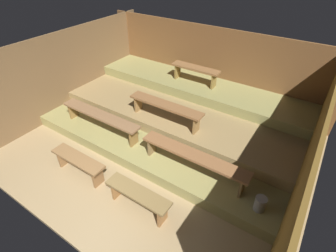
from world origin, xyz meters
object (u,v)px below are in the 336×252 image
bench_floor_right (138,195)px  pail_lower (260,204)px  bench_upper_center (195,70)px  bench_floor_left (78,161)px  bench_lower_right (194,157)px  bench_middle_center (165,107)px  bench_lower_left (100,117)px

bench_floor_right → pail_lower: 2.22m
bench_upper_center → pail_lower: (2.92, -2.84, -0.78)m
bench_floor_left → bench_lower_right: bearing=29.2°
bench_floor_right → bench_upper_center: (-0.96, 3.88, 0.82)m
bench_floor_right → bench_lower_right: bench_lower_right is taller
bench_floor_right → pail_lower: size_ratio=4.56×
bench_middle_center → bench_floor_left: bearing=-111.7°
bench_middle_center → bench_upper_center: size_ratio=1.37×
bench_floor_right → bench_middle_center: bench_middle_center is taller
bench_lower_left → bench_upper_center: size_ratio=1.64×
bench_floor_right → bench_lower_right: size_ratio=0.57×
bench_lower_right → bench_floor_left: bearing=-150.8°
bench_floor_right → bench_middle_center: (-0.80, 2.11, 0.57)m
bench_lower_left → pail_lower: size_ratio=7.98×
bench_floor_left → bench_upper_center: bench_upper_center is taller
bench_middle_center → bench_upper_center: bench_upper_center is taller
bench_floor_left → pail_lower: 3.74m
bench_lower_right → bench_upper_center: (-1.46, 2.68, 0.52)m
bench_floor_left → bench_upper_center: bearing=80.0°
bench_lower_right → bench_upper_center: size_ratio=1.64×
bench_lower_left → bench_upper_center: 2.98m
pail_lower → bench_lower_left: bearing=177.7°
bench_middle_center → bench_lower_right: bearing=-35.0°
bench_lower_left → bench_lower_right: bearing=0.0°
bench_floor_right → bench_middle_center: 2.33m
bench_floor_right → bench_lower_left: bench_lower_left is taller
bench_floor_left → pail_lower: size_ratio=4.56×
bench_lower_left → bench_floor_right: bearing=-29.2°
bench_upper_center → bench_lower_left: bearing=-113.8°
bench_floor_left → bench_lower_right: bench_lower_right is taller
bench_lower_left → bench_lower_right: size_ratio=1.00×
bench_lower_right → bench_middle_center: bench_middle_center is taller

